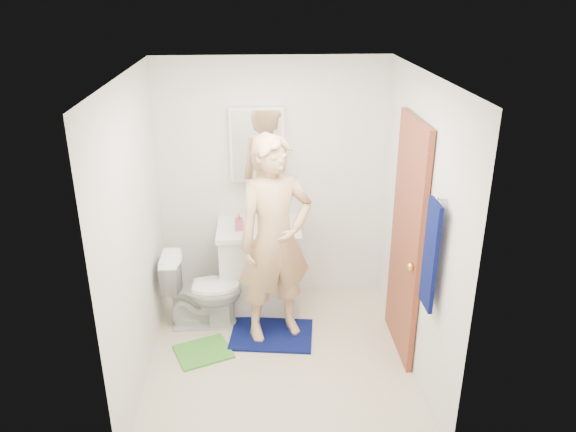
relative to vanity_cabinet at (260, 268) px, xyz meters
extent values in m
cube|color=beige|center=(0.15, -0.91, -0.41)|extent=(2.20, 2.40, 0.02)
cube|color=white|center=(0.15, -0.91, 2.01)|extent=(2.20, 2.40, 0.02)
cube|color=silver|center=(0.15, 0.30, 0.80)|extent=(2.20, 0.02, 2.40)
cube|color=silver|center=(0.15, -2.12, 0.80)|extent=(2.20, 0.02, 2.40)
cube|color=silver|center=(-0.96, -0.91, 0.80)|extent=(0.02, 2.40, 2.40)
cube|color=silver|center=(1.26, -0.91, 0.80)|extent=(0.02, 2.40, 2.40)
cube|color=white|center=(0.00, 0.00, 0.00)|extent=(0.75, 0.55, 0.80)
cube|color=white|center=(0.00, 0.00, 0.43)|extent=(0.79, 0.59, 0.05)
cylinder|color=white|center=(0.00, 0.00, 0.44)|extent=(0.40, 0.40, 0.03)
cylinder|color=silver|center=(0.00, 0.18, 0.51)|extent=(0.03, 0.03, 0.12)
cube|color=white|center=(0.00, 0.22, 1.20)|extent=(0.50, 0.12, 0.70)
cube|color=white|center=(0.00, 0.16, 1.20)|extent=(0.46, 0.01, 0.66)
cube|color=#9C472B|center=(1.22, -0.76, 0.62)|extent=(0.05, 0.80, 2.05)
sphere|color=gold|center=(1.18, -1.08, 0.55)|extent=(0.07, 0.07, 0.07)
cube|color=#081150|center=(1.18, -1.48, 0.85)|extent=(0.03, 0.24, 0.80)
cylinder|color=silver|center=(1.22, -1.48, 1.27)|extent=(0.06, 0.02, 0.02)
imported|color=white|center=(-0.53, -0.33, -0.04)|extent=(0.72, 0.41, 0.73)
cube|color=#081150|center=(0.10, -0.57, -0.39)|extent=(0.80, 0.62, 0.02)
cube|color=green|center=(-0.51, -0.79, -0.39)|extent=(0.57, 0.53, 0.02)
imported|color=#D4636E|center=(-0.18, -0.07, 0.54)|extent=(0.08, 0.08, 0.17)
imported|color=#5F3F8B|center=(0.13, 0.12, 0.50)|extent=(0.15, 0.15, 0.10)
imported|color=tan|center=(0.14, -0.53, 0.55)|extent=(0.79, 0.64, 1.86)
camera|label=1|loc=(-0.01, -4.90, 2.59)|focal=35.00mm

